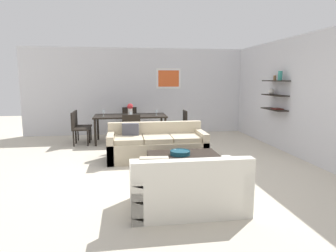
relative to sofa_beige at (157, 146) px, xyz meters
The scene contains 17 objects.
ground_plane 0.47m from the sofa_beige, 67.46° to the right, with size 18.00×18.00×0.00m, color beige.
back_wall_unit 3.39m from the sofa_beige, 82.11° to the left, with size 8.40×0.09×2.70m.
right_wall_shelf_unit 3.35m from the sofa_beige, ahead, with size 0.34×8.20×2.70m.
sofa_beige is the anchor object (origin of this frame).
loveseat_white 2.62m from the sofa_beige, 87.39° to the right, with size 1.52×0.90×0.78m.
coffee_table 1.30m from the sofa_beige, 73.33° to the right, with size 1.28×0.98×0.38m.
decorative_bowl 1.22m from the sofa_beige, 75.62° to the right, with size 0.37×0.37×0.08m.
dining_table 2.03m from the sofa_beige, 105.04° to the left, with size 1.97×0.96×0.75m.
dining_chair_right_near 1.93m from the sofa_beige, 62.80° to the left, with size 0.44×0.44×0.88m.
dining_chair_foot 1.18m from the sofa_beige, 116.51° to the left, with size 0.44×0.44×0.88m.
dining_chair_left_far 2.88m from the sofa_beige, 131.77° to the left, with size 0.44×0.44×0.88m.
dining_chair_left_near 2.57m from the sofa_beige, 138.22° to the left, with size 0.44×0.44×0.88m.
dining_chair_head 2.87m from the sofa_beige, 100.42° to the left, with size 0.44×0.44×0.88m.
wine_glass_right_near 1.90m from the sofa_beige, 83.61° to the left, with size 0.06×0.06×0.15m.
wine_glass_foot 1.68m from the sofa_beige, 108.98° to the left, with size 0.07×0.07×0.15m.
wine_glass_left_near 2.26m from the sofa_beige, 124.40° to the left, with size 0.07×0.07×0.18m.
centerpiece_vase 2.08m from the sofa_beige, 105.10° to the left, with size 0.16×0.16×0.33m.
Camera 1 is at (-0.84, -6.03, 1.75)m, focal length 31.92 mm.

